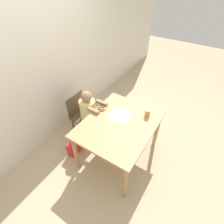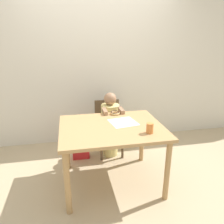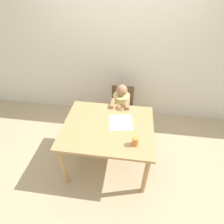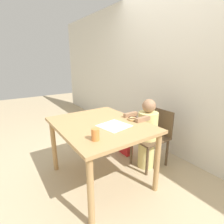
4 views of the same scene
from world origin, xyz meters
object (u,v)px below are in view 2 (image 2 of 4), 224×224
object	(u,v)px
child_figure	(110,125)
donut	(115,113)
chair	(109,126)
cup	(150,128)
handbag	(81,149)

from	to	relation	value
child_figure	donut	size ratio (longest dim) A/B	7.53
child_figure	chair	bearing A→B (deg)	90.00
cup	child_figure	bearing A→B (deg)	104.86
child_figure	handbag	world-z (taller)	child_figure
handbag	chair	bearing A→B (deg)	16.57
donut	chair	bearing A→B (deg)	91.55
chair	cup	distance (m)	1.14
chair	donut	world-z (taller)	chair
chair	donut	size ratio (longest dim) A/B	6.13
chair	cup	size ratio (longest dim) A/B	7.18
child_figure	cup	bearing A→B (deg)	-75.14
donut	handbag	bearing A→B (deg)	150.34
chair	child_figure	xyz separation A→B (m)	(0.00, -0.12, 0.07)
child_figure	donut	xyz separation A→B (m)	(0.01, -0.27, 0.28)
chair	donut	bearing A→B (deg)	-88.45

